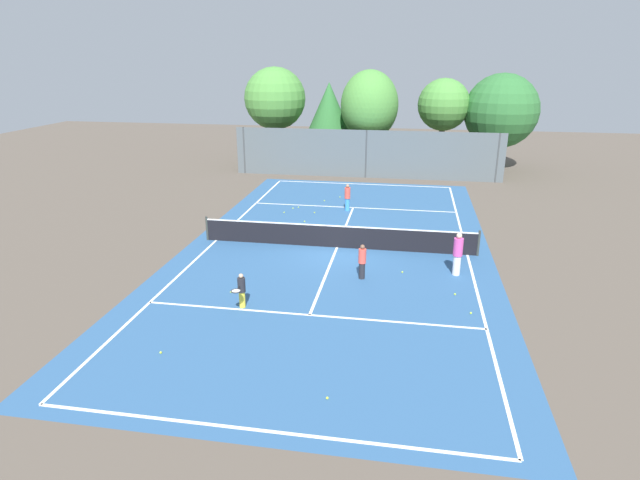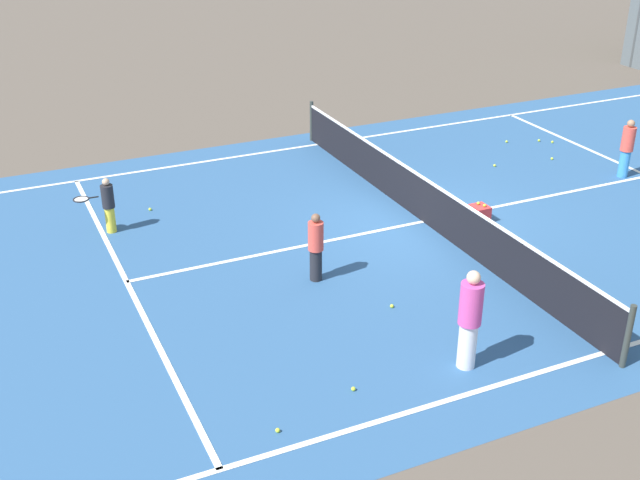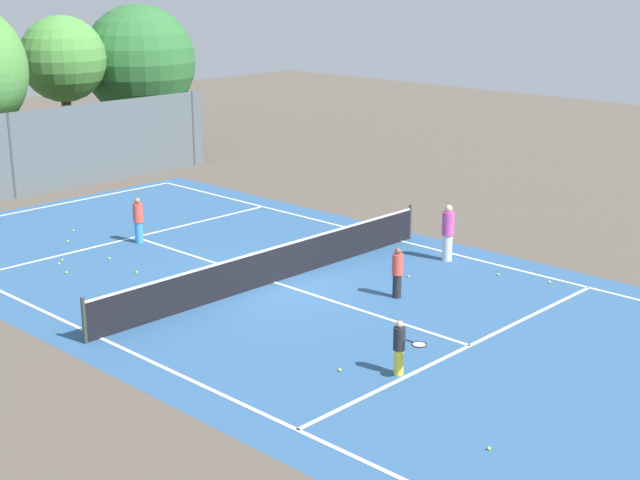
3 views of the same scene
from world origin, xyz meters
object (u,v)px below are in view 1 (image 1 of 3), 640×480
(tennis_ball_11, at_px, (293,208))
(tennis_ball_13, at_px, (314,212))
(tennis_ball_6, at_px, (280,241))
(tennis_ball_5, at_px, (284,212))
(tennis_ball_4, at_px, (340,197))
(tennis_ball_8, at_px, (305,221))
(ball_crate, at_px, (351,236))
(tennis_ball_10, at_px, (471,313))
(tennis_ball_3, at_px, (327,398))
(tennis_ball_12, at_px, (324,201))
(tennis_ball_1, at_px, (402,272))
(player_1, at_px, (241,290))
(player_3, at_px, (458,254))
(tennis_ball_0, at_px, (231,292))
(tennis_ball_2, at_px, (455,294))
(tennis_ball_7, at_px, (299,207))
(tennis_ball_9, at_px, (161,353))
(player_2, at_px, (362,261))
(player_0, at_px, (347,197))

(tennis_ball_11, xyz_separation_m, tennis_ball_13, (1.30, -0.61, 0.00))
(tennis_ball_6, bearing_deg, tennis_ball_5, 100.97)
(tennis_ball_4, bearing_deg, tennis_ball_8, -102.46)
(ball_crate, distance_m, tennis_ball_10, 8.02)
(tennis_ball_3, xyz_separation_m, tennis_ball_8, (-3.35, 13.99, 0.00))
(tennis_ball_6, xyz_separation_m, tennis_ball_12, (0.86, 7.13, 0.00))
(tennis_ball_1, distance_m, tennis_ball_12, 10.88)
(tennis_ball_4, xyz_separation_m, tennis_ball_11, (-2.20, -2.78, 0.00))
(tennis_ball_6, bearing_deg, tennis_ball_12, 83.16)
(tennis_ball_11, xyz_separation_m, tennis_ball_12, (1.42, 1.85, 0.00))
(tennis_ball_4, height_order, tennis_ball_6, same)
(player_1, distance_m, tennis_ball_12, 13.72)
(player_3, relative_size, tennis_ball_0, 25.31)
(tennis_ball_2, distance_m, tennis_ball_12, 13.24)
(tennis_ball_3, xyz_separation_m, tennis_ball_4, (-2.24, 19.03, 0.00))
(player_1, distance_m, tennis_ball_13, 11.26)
(player_1, xyz_separation_m, tennis_ball_7, (-0.64, 12.10, -0.59))
(tennis_ball_7, bearing_deg, tennis_ball_3, -75.77)
(tennis_ball_1, xyz_separation_m, tennis_ball_5, (-6.35, 7.13, 0.00))
(tennis_ball_9, distance_m, tennis_ball_10, 9.64)
(tennis_ball_2, distance_m, tennis_ball_3, 7.42)
(tennis_ball_0, distance_m, tennis_ball_3, 6.90)
(tennis_ball_11, relative_size, tennis_ball_13, 1.00)
(player_1, bearing_deg, tennis_ball_2, 17.12)
(tennis_ball_5, xyz_separation_m, tennis_ball_6, (0.86, -4.42, 0.00))
(tennis_ball_5, bearing_deg, tennis_ball_13, 9.19)
(tennis_ball_0, bearing_deg, tennis_ball_10, -1.65)
(tennis_ball_6, distance_m, tennis_ball_11, 5.32)
(tennis_ball_9, xyz_separation_m, tennis_ball_13, (1.78, 14.37, 0.00))
(player_2, xyz_separation_m, tennis_ball_1, (1.49, 0.79, -0.65))
(player_0, xyz_separation_m, tennis_ball_9, (-3.42, -15.17, -0.70))
(player_1, distance_m, player_2, 4.79)
(tennis_ball_4, bearing_deg, tennis_ball_5, -124.29)
(player_0, distance_m, tennis_ball_8, 3.14)
(player_1, relative_size, tennis_ball_11, 18.17)
(player_0, bearing_deg, tennis_ball_13, -154.17)
(tennis_ball_9, relative_size, tennis_ball_11, 1.00)
(player_3, distance_m, tennis_ball_8, 8.97)
(tennis_ball_5, relative_size, tennis_ball_11, 1.00)
(tennis_ball_5, bearing_deg, tennis_ball_12, 57.76)
(tennis_ball_6, xyz_separation_m, tennis_ball_8, (0.52, 3.03, 0.00))
(tennis_ball_7, distance_m, tennis_ball_8, 2.64)
(player_0, bearing_deg, tennis_ball_4, 105.88)
(ball_crate, relative_size, tennis_ball_6, 6.45)
(tennis_ball_10, distance_m, tennis_ball_11, 13.84)
(tennis_ball_10, bearing_deg, tennis_ball_5, 130.18)
(tennis_ball_1, relative_size, tennis_ball_9, 1.00)
(player_3, distance_m, tennis_ball_0, 8.50)
(tennis_ball_1, distance_m, tennis_ball_13, 8.79)
(tennis_ball_3, xyz_separation_m, tennis_ball_5, (-4.73, 15.38, 0.00))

